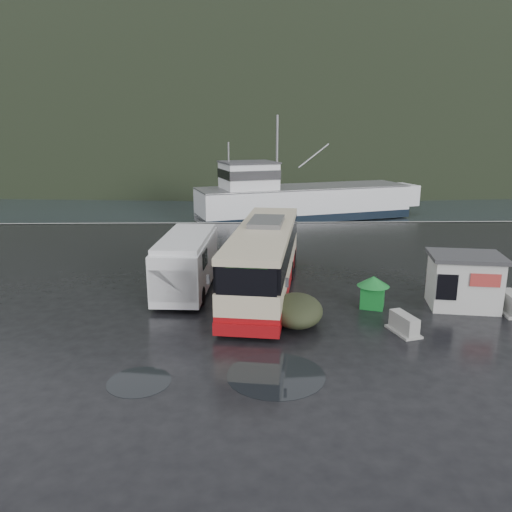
{
  "coord_description": "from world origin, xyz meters",
  "views": [
    {
      "loc": [
        -0.08,
        -20.6,
        7.78
      ],
      "look_at": [
        0.48,
        2.64,
        1.7
      ],
      "focal_mm": 35.0,
      "sensor_mm": 36.0,
      "label": 1
    }
  ],
  "objects_px": {
    "jersey_barrier_b": "(510,313)",
    "dome_tent": "(296,324)",
    "waste_bin_right": "(372,307)",
    "waste_bin_left": "(239,328)",
    "fishing_trawler": "(303,205)",
    "coach_bus": "(264,291)",
    "white_van": "(188,290)",
    "ticket_kiosk": "(461,307)",
    "jersey_barrier_a": "(403,333)"
  },
  "relations": [
    {
      "from": "ticket_kiosk",
      "to": "dome_tent",
      "type": "bearing_deg",
      "value": -157.08
    },
    {
      "from": "coach_bus",
      "to": "ticket_kiosk",
      "type": "bearing_deg",
      "value": -6.87
    },
    {
      "from": "waste_bin_right",
      "to": "waste_bin_left",
      "type": "bearing_deg",
      "value": -159.2
    },
    {
      "from": "ticket_kiosk",
      "to": "waste_bin_right",
      "type": "bearing_deg",
      "value": -171.51
    },
    {
      "from": "waste_bin_left",
      "to": "jersey_barrier_b",
      "type": "xyz_separation_m",
      "value": [
        11.64,
        1.37,
        0.0
      ]
    },
    {
      "from": "jersey_barrier_b",
      "to": "white_van",
      "type": "bearing_deg",
      "value": 166.62
    },
    {
      "from": "coach_bus",
      "to": "waste_bin_right",
      "type": "height_order",
      "value": "coach_bus"
    },
    {
      "from": "ticket_kiosk",
      "to": "jersey_barrier_a",
      "type": "xyz_separation_m",
      "value": [
        -3.45,
        -2.78,
        0.0
      ]
    },
    {
      "from": "jersey_barrier_b",
      "to": "fishing_trawler",
      "type": "relative_size",
      "value": 0.07
    },
    {
      "from": "waste_bin_left",
      "to": "ticket_kiosk",
      "type": "height_order",
      "value": "ticket_kiosk"
    },
    {
      "from": "fishing_trawler",
      "to": "waste_bin_left",
      "type": "bearing_deg",
      "value": -118.47
    },
    {
      "from": "coach_bus",
      "to": "jersey_barrier_b",
      "type": "height_order",
      "value": "coach_bus"
    },
    {
      "from": "white_van",
      "to": "dome_tent",
      "type": "relative_size",
      "value": 2.24
    },
    {
      "from": "white_van",
      "to": "waste_bin_left",
      "type": "relative_size",
      "value": 4.97
    },
    {
      "from": "ticket_kiosk",
      "to": "fishing_trawler",
      "type": "height_order",
      "value": "fishing_trawler"
    },
    {
      "from": "coach_bus",
      "to": "fishing_trawler",
      "type": "relative_size",
      "value": 0.47
    },
    {
      "from": "waste_bin_left",
      "to": "waste_bin_right",
      "type": "height_order",
      "value": "waste_bin_right"
    },
    {
      "from": "dome_tent",
      "to": "fishing_trawler",
      "type": "xyz_separation_m",
      "value": [
        3.93,
        31.3,
        0.0
      ]
    },
    {
      "from": "white_van",
      "to": "fishing_trawler",
      "type": "distance_m",
      "value": 28.33
    },
    {
      "from": "waste_bin_left",
      "to": "jersey_barrier_b",
      "type": "relative_size",
      "value": 0.76
    },
    {
      "from": "coach_bus",
      "to": "waste_bin_right",
      "type": "relative_size",
      "value": 8.43
    },
    {
      "from": "white_van",
      "to": "ticket_kiosk",
      "type": "height_order",
      "value": "white_van"
    },
    {
      "from": "white_van",
      "to": "dome_tent",
      "type": "xyz_separation_m",
      "value": [
        4.88,
        -4.37,
        0.0
      ]
    },
    {
      "from": "ticket_kiosk",
      "to": "fishing_trawler",
      "type": "bearing_deg",
      "value": 106.6
    },
    {
      "from": "white_van",
      "to": "ticket_kiosk",
      "type": "bearing_deg",
      "value": -7.75
    },
    {
      "from": "waste_bin_right",
      "to": "jersey_barrier_b",
      "type": "xyz_separation_m",
      "value": [
        5.77,
        -0.85,
        0.0
      ]
    },
    {
      "from": "coach_bus",
      "to": "jersey_barrier_a",
      "type": "height_order",
      "value": "coach_bus"
    },
    {
      "from": "white_van",
      "to": "waste_bin_left",
      "type": "distance_m",
      "value": 5.4
    },
    {
      "from": "dome_tent",
      "to": "jersey_barrier_a",
      "type": "distance_m",
      "value": 4.18
    },
    {
      "from": "waste_bin_right",
      "to": "fishing_trawler",
      "type": "height_order",
      "value": "fishing_trawler"
    },
    {
      "from": "jersey_barrier_b",
      "to": "dome_tent",
      "type": "bearing_deg",
      "value": -173.9
    },
    {
      "from": "ticket_kiosk",
      "to": "jersey_barrier_a",
      "type": "height_order",
      "value": "ticket_kiosk"
    },
    {
      "from": "white_van",
      "to": "coach_bus",
      "type": "bearing_deg",
      "value": 1.25
    },
    {
      "from": "waste_bin_left",
      "to": "jersey_barrier_b",
      "type": "height_order",
      "value": "waste_bin_left"
    },
    {
      "from": "dome_tent",
      "to": "fishing_trawler",
      "type": "distance_m",
      "value": 31.54
    },
    {
      "from": "waste_bin_left",
      "to": "fishing_trawler",
      "type": "xyz_separation_m",
      "value": [
        6.25,
        31.68,
        0.0
      ]
    },
    {
      "from": "white_van",
      "to": "waste_bin_right",
      "type": "height_order",
      "value": "white_van"
    },
    {
      "from": "white_van",
      "to": "jersey_barrier_b",
      "type": "relative_size",
      "value": 3.79
    },
    {
      "from": "waste_bin_right",
      "to": "ticket_kiosk",
      "type": "xyz_separation_m",
      "value": [
        3.97,
        -0.08,
        0.0
      ]
    },
    {
      "from": "waste_bin_left",
      "to": "ticket_kiosk",
      "type": "bearing_deg",
      "value": 12.31
    },
    {
      "from": "jersey_barrier_a",
      "to": "dome_tent",
      "type": "bearing_deg",
      "value": 166.03
    },
    {
      "from": "waste_bin_right",
      "to": "jersey_barrier_b",
      "type": "height_order",
      "value": "waste_bin_right"
    },
    {
      "from": "white_van",
      "to": "waste_bin_left",
      "type": "bearing_deg",
      "value": -57.53
    },
    {
      "from": "jersey_barrier_b",
      "to": "jersey_barrier_a",
      "type": "bearing_deg",
      "value": -159.11
    },
    {
      "from": "fishing_trawler",
      "to": "jersey_barrier_a",
      "type": "bearing_deg",
      "value": -107.08
    },
    {
      "from": "waste_bin_left",
      "to": "fishing_trawler",
      "type": "relative_size",
      "value": 0.05
    },
    {
      "from": "jersey_barrier_a",
      "to": "waste_bin_left",
      "type": "bearing_deg",
      "value": 174.35
    },
    {
      "from": "white_van",
      "to": "jersey_barrier_a",
      "type": "xyz_separation_m",
      "value": [
        8.94,
        -5.38,
        0.0
      ]
    },
    {
      "from": "waste_bin_right",
      "to": "dome_tent",
      "type": "distance_m",
      "value": 4.0
    },
    {
      "from": "coach_bus",
      "to": "white_van",
      "type": "xyz_separation_m",
      "value": [
        -3.73,
        0.19,
        0.0
      ]
    }
  ]
}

